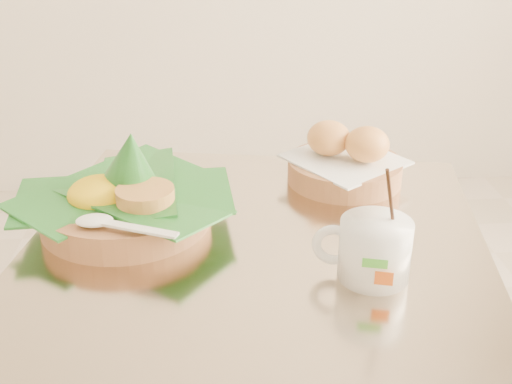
{
  "coord_description": "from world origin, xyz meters",
  "views": [
    {
      "loc": [
        0.09,
        -0.88,
        1.24
      ],
      "look_at": [
        0.15,
        0.0,
        0.82
      ],
      "focal_mm": 45.0,
      "sensor_mm": 36.0,
      "label": 1
    }
  ],
  "objects": [
    {
      "name": "cafe_table",
      "position": [
        0.15,
        -0.03,
        0.53
      ],
      "size": [
        0.81,
        0.81,
        0.75
      ],
      "rotation": [
        0.0,
        0.0,
        -0.17
      ],
      "color": "gray",
      "rests_on": "floor"
    },
    {
      "name": "rice_basket",
      "position": [
        -0.06,
        0.05,
        0.8
      ],
      "size": [
        0.34,
        0.34,
        0.17
      ],
      "rotation": [
        0.0,
        0.0,
        -0.1
      ],
      "color": "#A47046",
      "rests_on": "cafe_table"
    },
    {
      "name": "bread_basket",
      "position": [
        0.33,
        0.19,
        0.79
      ],
      "size": [
        0.25,
        0.25,
        0.11
      ],
      "rotation": [
        0.0,
        0.0,
        -0.15
      ],
      "color": "#A47046",
      "rests_on": "cafe_table"
    },
    {
      "name": "coffee_mug",
      "position": [
        0.3,
        -0.14,
        0.8
      ],
      "size": [
        0.14,
        0.11,
        0.17
      ],
      "rotation": [
        0.0,
        0.0,
        -0.24
      ],
      "color": "white",
      "rests_on": "cafe_table"
    }
  ]
}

